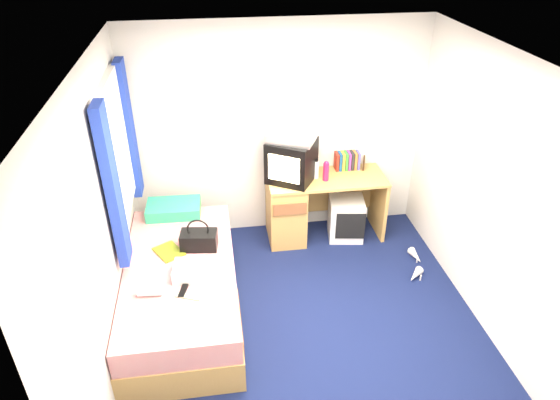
{
  "coord_description": "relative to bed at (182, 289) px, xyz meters",
  "views": [
    {
      "loc": [
        -0.72,
        -3.27,
        3.33
      ],
      "look_at": [
        -0.13,
        0.7,
        0.94
      ],
      "focal_mm": 32.0,
      "sensor_mm": 36.0,
      "label": 1
    }
  ],
  "objects": [
    {
      "name": "ground",
      "position": [
        1.1,
        -0.36,
        -0.27
      ],
      "size": [
        3.4,
        3.4,
        0.0
      ],
      "primitive_type": "plane",
      "color": "#0C1438",
      "rests_on": "ground"
    },
    {
      "name": "room_shell",
      "position": [
        1.1,
        -0.36,
        1.18
      ],
      "size": [
        3.4,
        3.4,
        3.4
      ],
      "color": "white",
      "rests_on": "ground"
    },
    {
      "name": "bed",
      "position": [
        0.0,
        0.0,
        0.0
      ],
      "size": [
        1.01,
        2.0,
        0.54
      ],
      "color": "tan",
      "rests_on": "ground"
    },
    {
      "name": "pillow",
      "position": [
        -0.07,
        0.89,
        0.33
      ],
      "size": [
        0.56,
        0.37,
        0.12
      ],
      "primitive_type": "cube",
      "rotation": [
        0.0,
        0.0,
        -0.03
      ],
      "color": "teal",
      "rests_on": "bed"
    },
    {
      "name": "desk",
      "position": [
        1.31,
        1.08,
        0.14
      ],
      "size": [
        1.3,
        0.55,
        0.75
      ],
      "color": "tan",
      "rests_on": "ground"
    },
    {
      "name": "storage_cube",
      "position": [
        1.82,
        1.0,
        -0.03
      ],
      "size": [
        0.43,
        0.43,
        0.48
      ],
      "primitive_type": "cube",
      "rotation": [
        0.0,
        0.0,
        -0.15
      ],
      "color": "silver",
      "rests_on": "ground"
    },
    {
      "name": "crt_tv",
      "position": [
        1.2,
        1.08,
        0.71
      ],
      "size": [
        0.61,
        0.6,
        0.46
      ],
      "rotation": [
        0.0,
        0.0,
        -0.54
      ],
      "color": "black",
      "rests_on": "desk"
    },
    {
      "name": "vcr",
      "position": [
        1.2,
        1.08,
        0.98
      ],
      "size": [
        0.57,
        0.51,
        0.09
      ],
      "primitive_type": "cube",
      "rotation": [
        0.0,
        0.0,
        -0.46
      ],
      "color": "silver",
      "rests_on": "crt_tv"
    },
    {
      "name": "book_row",
      "position": [
        1.86,
        1.24,
        0.58
      ],
      "size": [
        0.27,
        0.13,
        0.2
      ],
      "color": "maroon",
      "rests_on": "desk"
    },
    {
      "name": "picture_frame",
      "position": [
        2.05,
        1.22,
        0.55
      ],
      "size": [
        0.06,
        0.12,
        0.14
      ],
      "primitive_type": "cube",
      "rotation": [
        0.0,
        0.0,
        -0.33
      ],
      "color": "black",
      "rests_on": "desk"
    },
    {
      "name": "pink_water_bottle",
      "position": [
        1.56,
        1.0,
        0.58
      ],
      "size": [
        0.08,
        0.08,
        0.2
      ],
      "primitive_type": "cylinder",
      "rotation": [
        0.0,
        0.0,
        -0.33
      ],
      "color": "#C61B4C",
      "rests_on": "desk"
    },
    {
      "name": "aerosol_can",
      "position": [
        1.47,
        1.07,
        0.58
      ],
      "size": [
        0.07,
        0.07,
        0.2
      ],
      "primitive_type": "cylinder",
      "rotation": [
        0.0,
        0.0,
        0.2
      ],
      "color": "silver",
      "rests_on": "desk"
    },
    {
      "name": "handbag",
      "position": [
        0.18,
        0.25,
        0.36
      ],
      "size": [
        0.36,
        0.23,
        0.31
      ],
      "rotation": [
        0.0,
        0.0,
        -0.13
      ],
      "color": "black",
      "rests_on": "bed"
    },
    {
      "name": "towel",
      "position": [
        0.12,
        -0.15,
        0.33
      ],
      "size": [
        0.34,
        0.29,
        0.11
      ],
      "primitive_type": "cube",
      "rotation": [
        0.0,
        0.0,
        -0.09
      ],
      "color": "silver",
      "rests_on": "bed"
    },
    {
      "name": "magazine",
      "position": [
        -0.1,
        0.22,
        0.28
      ],
      "size": [
        0.32,
        0.35,
        0.01
      ],
      "primitive_type": "cube",
      "rotation": [
        0.0,
        0.0,
        0.53
      ],
      "color": "#D1EE1A",
      "rests_on": "bed"
    },
    {
      "name": "water_bottle",
      "position": [
        -0.23,
        -0.36,
        0.31
      ],
      "size": [
        0.2,
        0.08,
        0.07
      ],
      "primitive_type": "cylinder",
      "rotation": [
        0.0,
        1.57,
        -0.07
      ],
      "color": "silver",
      "rests_on": "bed"
    },
    {
      "name": "colour_swatch_fan",
      "position": [
        0.08,
        -0.43,
        0.28
      ],
      "size": [
        0.23,
        0.14,
        0.01
      ],
      "primitive_type": "cube",
      "rotation": [
        0.0,
        0.0,
        -0.38
      ],
      "color": "gold",
      "rests_on": "bed"
    },
    {
      "name": "remote_control",
      "position": [
        0.04,
        -0.36,
        0.28
      ],
      "size": [
        0.09,
        0.17,
        0.02
      ],
      "primitive_type": "cube",
      "rotation": [
        0.0,
        0.0,
        -0.24
      ],
      "color": "black",
      "rests_on": "bed"
    },
    {
      "name": "window_assembly",
      "position": [
        -0.45,
        0.54,
        1.15
      ],
      "size": [
        0.11,
        1.42,
        1.4
      ],
      "color": "silver",
      "rests_on": "room_shell"
    },
    {
      "name": "white_heels",
      "position": [
        2.41,
        0.29,
        -0.23
      ],
      "size": [
        0.3,
        0.53,
        0.09
      ],
      "color": "silver",
      "rests_on": "ground"
    }
  ]
}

